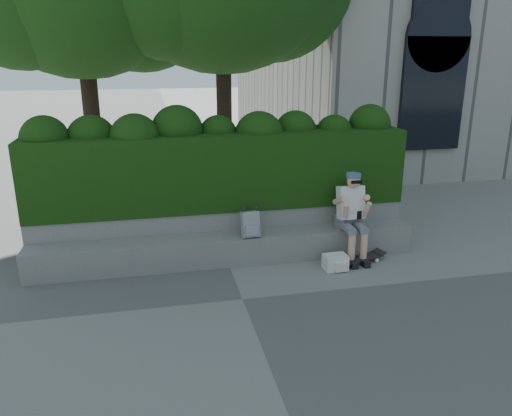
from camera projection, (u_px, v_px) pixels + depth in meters
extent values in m
plane|color=slate|center=(243.00, 299.00, 6.69)|extent=(80.00, 80.00, 0.00)
cube|color=gray|center=(228.00, 249.00, 7.78)|extent=(6.00, 0.45, 0.45)
cube|color=gray|center=(223.00, 230.00, 8.18)|extent=(6.00, 0.50, 0.75)
cube|color=black|center=(220.00, 169.00, 8.10)|extent=(6.00, 1.00, 1.20)
cylinder|color=black|center=(225.00, 131.00, 10.76)|extent=(0.32, 0.32, 3.06)
cylinder|color=black|center=(94.00, 140.00, 10.44)|extent=(0.34, 0.34, 2.81)
cube|color=slate|center=(348.00, 221.00, 8.03)|extent=(0.36, 0.26, 0.22)
cube|color=silver|center=(351.00, 202.00, 7.86)|extent=(0.40, 0.32, 0.55)
sphere|color=tan|center=(354.00, 181.00, 7.69)|extent=(0.21, 0.21, 0.21)
cylinder|color=#465B80|center=(354.00, 175.00, 7.68)|extent=(0.23, 0.23, 0.06)
cube|color=black|center=(359.00, 215.00, 7.57)|extent=(0.07, 0.02, 0.13)
cylinder|color=tan|center=(351.00, 250.00, 7.69)|extent=(0.11, 0.11, 0.47)
cylinder|color=tan|center=(364.00, 249.00, 7.73)|extent=(0.11, 0.11, 0.47)
cube|color=black|center=(352.00, 263.00, 7.70)|extent=(0.10, 0.26, 0.10)
cube|color=black|center=(364.00, 262.00, 7.74)|extent=(0.10, 0.26, 0.10)
cube|color=black|center=(358.00, 259.00, 7.78)|extent=(0.90, 0.46, 0.02)
cylinder|color=silver|center=(346.00, 268.00, 7.58)|extent=(0.07, 0.05, 0.06)
cylinder|color=silver|center=(338.00, 264.00, 7.73)|extent=(0.07, 0.05, 0.06)
cylinder|color=silver|center=(377.00, 260.00, 7.86)|extent=(0.07, 0.05, 0.06)
cylinder|color=silver|center=(369.00, 256.00, 8.02)|extent=(0.07, 0.05, 0.06)
cube|color=#9D9EA1|center=(250.00, 224.00, 7.63)|extent=(0.28, 0.16, 0.40)
cube|color=white|center=(335.00, 262.00, 7.59)|extent=(0.36, 0.26, 0.23)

